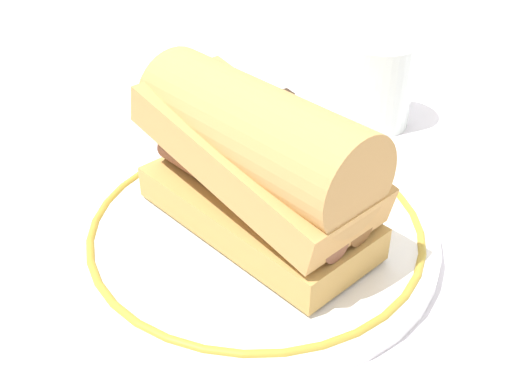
{
  "coord_description": "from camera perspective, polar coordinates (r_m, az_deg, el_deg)",
  "views": [
    {
      "loc": [
        0.15,
        -0.33,
        0.31
      ],
      "look_at": [
        -0.01,
        0.02,
        0.04
      ],
      "focal_mm": 44.39,
      "sensor_mm": 36.0,
      "label": 1
    }
  ],
  "objects": [
    {
      "name": "ground_plane",
      "position": [
        0.48,
        0.46,
        -5.88
      ],
      "size": [
        1.5,
        1.5,
        0.0
      ],
      "primitive_type": "plane",
      "color": "silver"
    },
    {
      "name": "plate",
      "position": [
        0.49,
        -0.0,
        -3.6
      ],
      "size": [
        0.28,
        0.28,
        0.01
      ],
      "color": "white",
      "rests_on": "ground_plane"
    },
    {
      "name": "drinking_glass",
      "position": [
        0.64,
        10.81,
        9.13
      ],
      "size": [
        0.07,
        0.07,
        0.09
      ],
      "color": "silver",
      "rests_on": "ground_plane"
    },
    {
      "name": "butter_knife",
      "position": [
        0.66,
        -1.6,
        7.28
      ],
      "size": [
        0.1,
        0.14,
        0.01
      ],
      "color": "silver",
      "rests_on": "ground_plane"
    },
    {
      "name": "sausage_sandwich",
      "position": [
        0.45,
        -0.0,
        2.96
      ],
      "size": [
        0.2,
        0.14,
        0.11
      ],
      "rotation": [
        0.0,
        0.0,
        -0.36
      ],
      "color": "tan",
      "rests_on": "plate"
    }
  ]
}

